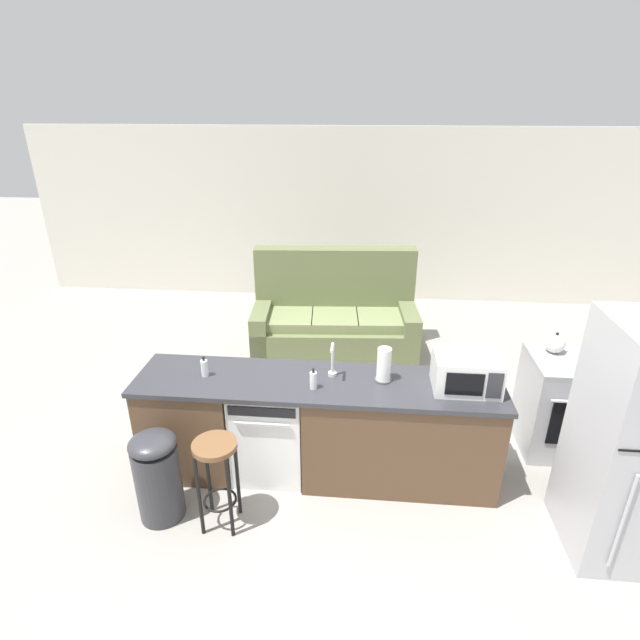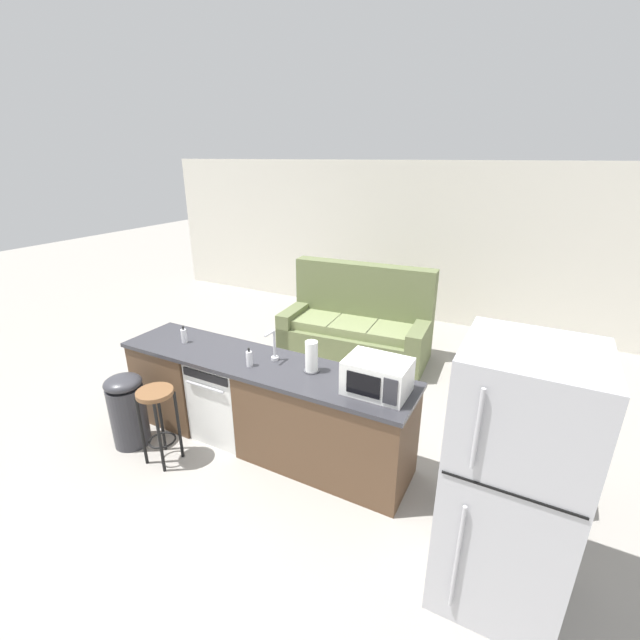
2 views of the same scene
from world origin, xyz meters
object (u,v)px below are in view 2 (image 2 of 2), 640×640
object	(u,v)px
trash_bin	(128,410)
couch	(357,328)
soap_bottle	(249,358)
kettle	(507,371)
bar_stool	(158,411)
dishwasher	(229,396)
paper_towel_roll	(312,357)
stove_range	(516,439)
dish_soap_bottle	(184,336)
refrigerator	(511,482)
microwave	(377,376)

from	to	relation	value
trash_bin	couch	distance (m)	3.14
soap_bottle	couch	world-z (taller)	couch
kettle	bar_stool	bearing A→B (deg)	-153.91
dishwasher	soap_bottle	bearing A→B (deg)	-16.66
dishwasher	paper_towel_roll	bearing A→B (deg)	3.65
kettle	trash_bin	size ratio (longest dim) A/B	0.28
couch	stove_range	bearing A→B (deg)	-38.78
couch	dishwasher	bearing A→B (deg)	-99.51
dishwasher	dish_soap_bottle	distance (m)	0.75
stove_range	couch	size ratio (longest dim) A/B	0.44
stove_range	paper_towel_roll	size ratio (longest dim) A/B	3.19
dish_soap_bottle	bar_stool	xyz separation A→B (m)	(0.25, -0.64, -0.44)
paper_towel_roll	soap_bottle	world-z (taller)	paper_towel_roll
dishwasher	bar_stool	xyz separation A→B (m)	(-0.27, -0.64, 0.11)
dishwasher	kettle	distance (m)	2.59
dish_soap_bottle	kettle	world-z (taller)	kettle
dish_soap_bottle	trash_bin	size ratio (longest dim) A/B	0.24
refrigerator	dish_soap_bottle	world-z (taller)	refrigerator
dish_soap_bottle	paper_towel_roll	bearing A→B (deg)	2.53
microwave	dish_soap_bottle	size ratio (longest dim) A/B	2.84
kettle	bar_stool	size ratio (longest dim) A/B	0.28
stove_range	soap_bottle	world-z (taller)	soap_bottle
kettle	couch	world-z (taller)	couch
couch	paper_towel_roll	bearing A→B (deg)	-76.85
stove_range	microwave	world-z (taller)	microwave
paper_towel_roll	dishwasher	bearing A→B (deg)	-176.35
refrigerator	soap_bottle	distance (m)	2.27
soap_bottle	couch	size ratio (longest dim) A/B	0.09
trash_bin	stove_range	bearing A→B (deg)	18.98
microwave	bar_stool	size ratio (longest dim) A/B	0.68
microwave	couch	xyz separation A→B (m)	(-1.16, 2.33, -0.65)
microwave	stove_range	bearing A→B (deg)	27.55
microwave	dish_soap_bottle	bearing A→B (deg)	-179.90
kettle	dish_soap_bottle	bearing A→B (deg)	-166.94
bar_stool	soap_bottle	bearing A→B (deg)	39.43
dishwasher	refrigerator	world-z (taller)	refrigerator
refrigerator	bar_stool	bearing A→B (deg)	-178.10
stove_range	trash_bin	size ratio (longest dim) A/B	1.22
soap_bottle	couch	distance (m)	2.51
paper_towel_roll	trash_bin	distance (m)	1.91
refrigerator	dish_soap_bottle	xyz separation A→B (m)	(-3.11, 0.54, 0.11)
dishwasher	couch	world-z (taller)	couch
dishwasher	stove_range	distance (m)	2.66
dishwasher	kettle	xyz separation A→B (m)	(2.43, 0.68, 0.56)
trash_bin	bar_stool	bearing A→B (deg)	-5.03
microwave	trash_bin	distance (m)	2.46
stove_range	couch	world-z (taller)	couch
microwave	dish_soap_bottle	xyz separation A→B (m)	(-2.06, -0.00, -0.07)
paper_towel_roll	trash_bin	bearing A→B (deg)	-158.35
trash_bin	couch	world-z (taller)	couch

